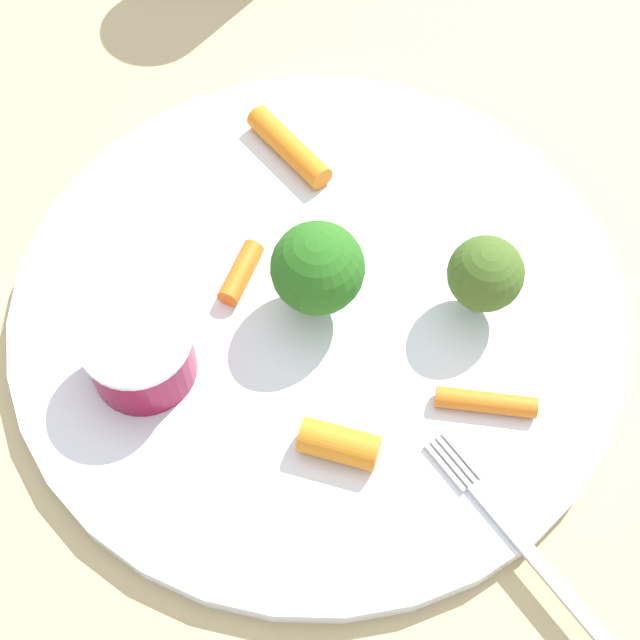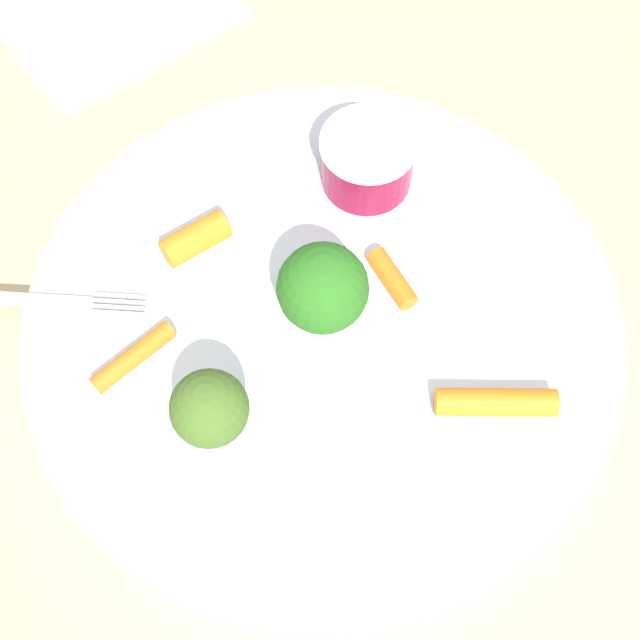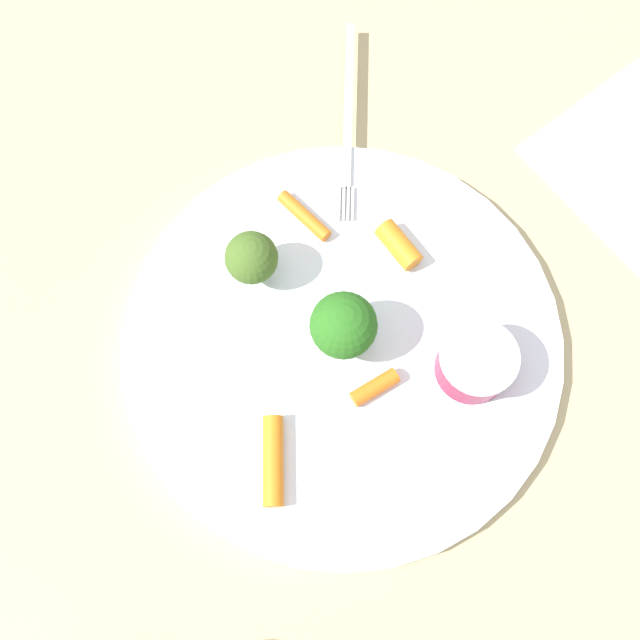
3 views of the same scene
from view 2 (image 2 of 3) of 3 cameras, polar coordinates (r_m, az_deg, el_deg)
name	(u,v)px [view 2 (image 2 of 3)]	position (r m, az deg, el deg)	size (l,w,h in m)	color
ground_plane	(323,329)	(0.49, 0.16, -0.56)	(2.40, 2.40, 0.00)	tan
plate	(323,324)	(0.48, 0.16, -0.24)	(0.32, 0.32, 0.01)	white
sauce_cup	(367,161)	(0.51, 2.98, 9.92)	(0.05, 0.05, 0.03)	maroon
broccoli_floret_0	(209,409)	(0.43, -6.92, -5.54)	(0.04, 0.04, 0.05)	#7EA972
broccoli_floret_1	(315,283)	(0.45, -0.34, 2.32)	(0.05, 0.05, 0.06)	#9AB56C
carrot_stick_0	(392,279)	(0.48, 4.54, 2.59)	(0.01, 0.01, 0.04)	orange
carrot_stick_1	(195,239)	(0.50, -7.79, 5.06)	(0.02, 0.02, 0.04)	orange
carrot_stick_2	(496,402)	(0.46, 10.93, -5.07)	(0.01, 0.01, 0.06)	orange
carrot_stick_3	(133,357)	(0.47, -11.59, -2.28)	(0.01, 0.01, 0.05)	orange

